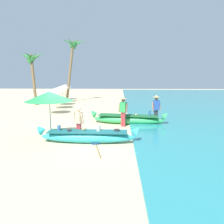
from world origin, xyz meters
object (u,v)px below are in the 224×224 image
Objects in this scene: boat_green_midground at (128,119)px; person_vendor_assistant at (156,107)px; boat_cyan_foreground at (88,136)px; palm_tree_tall_inland at (32,62)px; person_tourist_customer at (79,121)px; patio_umbrella_large at (49,97)px; palm_tree_leaning_seaward at (73,51)px; person_vendor_hatted at (123,109)px; paddle at (97,148)px.

person_vendor_assistant is at bearing 0.83° from boat_green_midground.
boat_cyan_foreground is 15.04m from palm_tree_tall_inland.
person_tourist_customer is at bearing -60.18° from palm_tree_tall_inland.
boat_green_midground is at bearing 42.66° from patio_umbrella_large.
patio_umbrella_large is at bearing -65.05° from palm_tree_tall_inland.
palm_tree_leaning_seaward is at bearing 123.32° from person_vendor_assistant.
person_vendor_hatted is (1.61, 3.17, 0.73)m from boat_cyan_foreground.
patio_umbrella_large is at bearing -137.34° from boat_green_midground.
paddle is at bearing -74.77° from palm_tree_leaning_seaward.
patio_umbrella_large reaches higher than boat_cyan_foreground.
boat_green_midground is at bearing -42.71° from palm_tree_tall_inland.
person_vendor_hatted is 1.01× the size of paddle.
palm_tree_leaning_seaward is (-2.10, 14.87, 3.72)m from patio_umbrella_large.
paddle is (-1.44, -4.63, -0.28)m from boat_green_midground.
paddle is (2.28, -1.20, -1.98)m from patio_umbrella_large.
boat_cyan_foreground is 0.96× the size of boat_green_midground.
boat_green_midground is at bearing -179.17° from person_vendor_assistant.
boat_green_midground is 13.93m from palm_tree_leaning_seaward.
patio_umbrella_large is (-3.39, -2.75, 0.99)m from person_vendor_hatted.
person_vendor_hatted is at bearing -45.92° from palm_tree_tall_inland.
person_vendor_hatted is 4.22m from paddle.
paddle is at bearing -50.42° from person_tourist_customer.
patio_umbrella_large is 0.42× the size of palm_tree_tall_inland.
person_tourist_customer is (-2.07, -2.79, -0.14)m from person_vendor_hatted.
boat_cyan_foreground is 2.86× the size of person_tourist_customer.
patio_umbrella_large is at bearing 166.63° from boat_cyan_foreground.
person_vendor_hatted reaches higher than paddle.
boat_cyan_foreground is 2.55× the size of paddle.
boat_green_midground is 13.31m from palm_tree_tall_inland.
palm_tree_leaning_seaward is at bearing 116.95° from boat_green_midground.
palm_tree_tall_inland reaches higher than boat_cyan_foreground.
boat_green_midground is 5.34m from patio_umbrella_large.
person_vendor_hatted is 13.34m from palm_tree_tall_inland.
palm_tree_leaning_seaward is 17.60m from paddle.
person_tourist_customer is 1.74m from patio_umbrella_large.
palm_tree_tall_inland is (-5.60, 12.03, 2.34)m from patio_umbrella_large.
palm_tree_leaning_seaward is (-3.42, 14.91, 4.85)m from person_tourist_customer.
palm_tree_tall_inland is at bearing 119.82° from person_tourist_customer.
boat_green_midground is 2.67× the size of paddle.
palm_tree_leaning_seaward is at bearing 98.02° from patio_umbrella_large.
palm_tree_tall_inland is (-11.01, 8.58, 3.31)m from person_vendor_assistant.
person_vendor_assistant is at bearing 56.04° from paddle.
person_vendor_assistant reaches higher than boat_green_midground.
boat_green_midground is (1.93, 3.85, 0.01)m from boat_cyan_foreground.
person_tourist_customer is 0.29× the size of palm_tree_tall_inland.
boat_cyan_foreground is at bearing -116.65° from boat_green_midground.
paddle is at bearing -105.78° from person_vendor_hatted.
person_vendor_assistant reaches higher than boat_cyan_foreground.
palm_tree_leaning_seaward is (-3.88, 15.30, 5.44)m from boat_cyan_foreground.
boat_green_midground is 2.08× the size of patio_umbrella_large.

